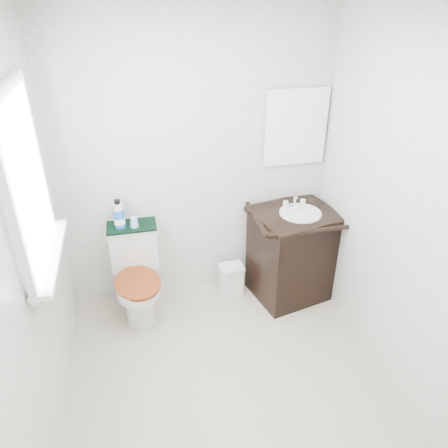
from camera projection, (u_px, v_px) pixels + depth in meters
name	position (u px, v px, depth m)	size (l,w,h in m)	color
floor	(230.00, 385.00, 3.07)	(2.40, 2.40, 0.00)	#A39C83
ceiling	(233.00, 4.00, 1.89)	(2.40, 2.40, 0.00)	white
wall_back	(196.00, 164.00, 3.50)	(2.40, 2.40, 0.00)	silver
wall_front	(314.00, 422.00, 1.46)	(2.40, 2.40, 0.00)	silver
wall_left	(25.00, 264.00, 2.27)	(2.40, 2.40, 0.00)	silver
wall_right	(404.00, 219.00, 2.69)	(2.40, 2.40, 0.00)	silver
window	(25.00, 183.00, 2.31)	(0.02, 0.70, 0.90)	white
mirror	(296.00, 127.00, 3.51)	(0.50, 0.02, 0.60)	silver
toilet	(137.00, 277.00, 3.62)	(0.42, 0.64, 0.75)	silver
vanity	(292.00, 252.00, 3.77)	(0.77, 0.70, 0.92)	black
trash_bin	(231.00, 279.00, 3.90)	(0.21, 0.18, 0.29)	white
towel	(131.00, 226.00, 3.52)	(0.39, 0.22, 0.02)	black
mouthwash_bottle	(119.00, 215.00, 3.43)	(0.08, 0.08, 0.24)	blue
cup	(134.00, 222.00, 3.47)	(0.07, 0.07, 0.08)	#89B6E0
soap_bar	(291.00, 206.00, 3.66)	(0.07, 0.05, 0.02)	#1C877C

